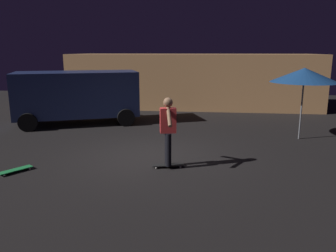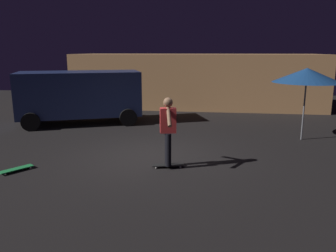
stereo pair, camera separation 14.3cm
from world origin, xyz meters
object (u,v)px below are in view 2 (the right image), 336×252
skateboard_spare (16,169)px  parked_van (80,94)px  skateboard_ridden (168,165)px  patio_umbrella (307,75)px  skater (168,127)px

skateboard_spare → parked_van: bearing=95.8°
skateboard_ridden → skateboard_spare: (-3.57, -0.75, 0.00)m
patio_umbrella → skateboard_spare: patio_umbrella is taller
patio_umbrella → skater: 5.19m
patio_umbrella → parked_van: bearing=169.3°
skater → parked_van: bearing=131.0°
skateboard_spare → skater: skater is taller
skateboard_ridden → skater: bearing=0.0°
parked_van → skateboard_spare: bearing=-84.2°
parked_van → skater: (4.12, -4.74, -0.12)m
patio_umbrella → skateboard_spare: size_ratio=3.06×
parked_van → skateboard_spare: size_ratio=6.62×
parked_van → skateboard_ridden: 6.38m
parked_van → skateboard_ridden: size_ratio=6.18×
skateboard_spare → skater: 3.77m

